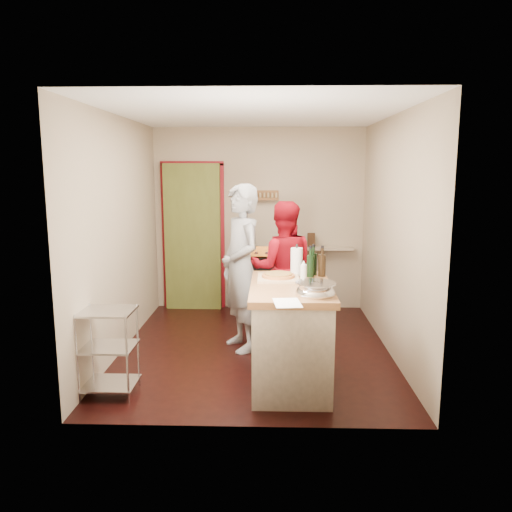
# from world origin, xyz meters

# --- Properties ---
(floor) EXTENTS (3.50, 3.50, 0.00)m
(floor) POSITION_xyz_m (0.00, 0.00, 0.00)
(floor) COLOR black
(floor) RESTS_ON ground
(back_wall) EXTENTS (3.00, 0.44, 2.60)m
(back_wall) POSITION_xyz_m (-0.64, 1.78, 1.13)
(back_wall) COLOR tan
(back_wall) RESTS_ON ground
(left_wall) EXTENTS (0.04, 3.50, 2.60)m
(left_wall) POSITION_xyz_m (-1.50, 0.00, 1.30)
(left_wall) COLOR tan
(left_wall) RESTS_ON ground
(right_wall) EXTENTS (0.04, 3.50, 2.60)m
(right_wall) POSITION_xyz_m (1.50, 0.00, 1.30)
(right_wall) COLOR tan
(right_wall) RESTS_ON ground
(ceiling) EXTENTS (3.00, 3.50, 0.02)m
(ceiling) POSITION_xyz_m (0.00, 0.00, 2.61)
(ceiling) COLOR white
(ceiling) RESTS_ON back_wall
(stove) EXTENTS (0.60, 0.63, 1.00)m
(stove) POSITION_xyz_m (0.05, 1.42, 0.45)
(stove) COLOR black
(stove) RESTS_ON ground
(wire_shelving) EXTENTS (0.48, 0.40, 0.80)m
(wire_shelving) POSITION_xyz_m (-1.28, -1.20, 0.44)
(wire_shelving) COLOR silver
(wire_shelving) RESTS_ON ground
(island) EXTENTS (0.75, 1.44, 1.27)m
(island) POSITION_xyz_m (0.37, -0.89, 0.50)
(island) COLOR beige
(island) RESTS_ON ground
(person_stripe) EXTENTS (0.70, 0.81, 1.86)m
(person_stripe) POSITION_xyz_m (-0.16, 0.01, 0.93)
(person_stripe) COLOR silver
(person_stripe) RESTS_ON ground
(person_red) EXTENTS (0.80, 0.63, 1.64)m
(person_red) POSITION_xyz_m (0.32, 0.58, 0.82)
(person_red) COLOR #B50C1B
(person_red) RESTS_ON ground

